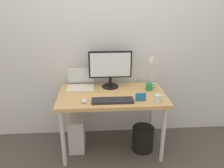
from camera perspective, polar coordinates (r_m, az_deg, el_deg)
ground_plane at (r=2.98m, az=0.00°, el=-15.35°), size 6.00×6.00×0.00m
back_wall at (r=2.83m, az=-0.56°, el=11.55°), size 4.40×0.04×2.60m
desk at (r=2.64m, az=0.00°, el=-3.85°), size 1.21×0.68×0.73m
monitor at (r=2.72m, az=-0.42°, el=4.19°), size 0.51×0.20×0.44m
laptop at (r=2.80m, az=-7.78°, el=0.31°), size 0.32×0.27×0.23m
desk_lamp at (r=2.78m, az=10.18°, el=5.16°), size 0.11×0.16×0.42m
keyboard at (r=2.43m, az=0.13°, el=-4.11°), size 0.44×0.14×0.02m
mouse at (r=2.43m, az=-6.98°, el=-4.13°), size 0.06×0.09×0.03m
coffee_mug at (r=2.73m, az=9.21°, el=-0.63°), size 0.11×0.08×0.09m
glass_cup at (r=2.46m, az=11.32°, el=-3.49°), size 0.11×0.07×0.08m
photo_frame at (r=2.44m, az=7.10°, el=-3.15°), size 0.11×0.02×0.09m
computer_tower at (r=2.92m, az=-8.61°, el=-11.55°), size 0.18×0.36×0.42m
wastebasket at (r=2.89m, az=7.63°, el=-13.20°), size 0.26×0.26×0.30m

